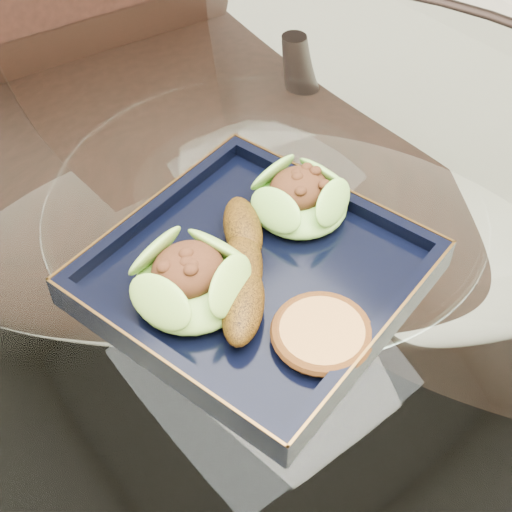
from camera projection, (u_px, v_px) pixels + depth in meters
dining_table at (263, 332)px, 0.85m from camera, size 1.13×1.13×0.77m
dining_chair at (165, 175)px, 1.17m from camera, size 0.44×0.44×0.92m
navy_plate at (256, 278)px, 0.67m from camera, size 0.33×0.33×0.02m
lettuce_wrap_left at (191, 283)px, 0.63m from camera, size 0.11×0.11×0.04m
lettuce_wrap_right at (300, 200)px, 0.71m from camera, size 0.11×0.11×0.03m
roasted_plantain at (243, 266)px, 0.65m from camera, size 0.13×0.16×0.03m
crumb_patty at (322, 334)px, 0.61m from camera, size 0.09×0.09×0.01m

